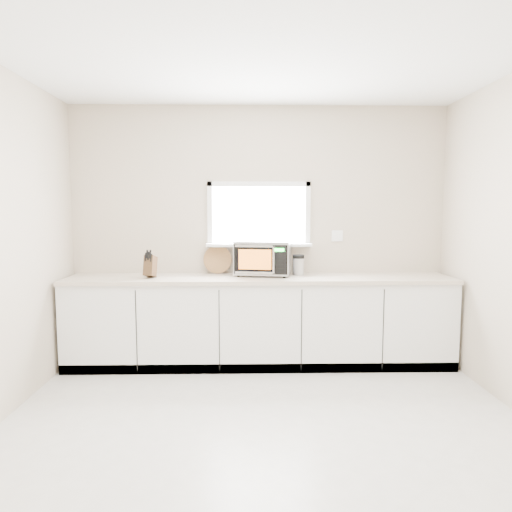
{
  "coord_description": "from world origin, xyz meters",
  "views": [
    {
      "loc": [
        -0.14,
        -2.93,
        1.61
      ],
      "look_at": [
        -0.04,
        1.55,
        1.15
      ],
      "focal_mm": 32.0,
      "sensor_mm": 36.0,
      "label": 1
    }
  ],
  "objects": [
    {
      "name": "coffee_grinder",
      "position": [
        0.41,
        1.81,
        1.03
      ],
      "size": [
        0.16,
        0.16,
        0.22
      ],
      "rotation": [
        0.0,
        0.0,
        0.35
      ],
      "color": "#ABADB2",
      "rests_on": "countertop"
    },
    {
      "name": "knife_block",
      "position": [
        -1.1,
        1.64,
        1.04
      ],
      "size": [
        0.12,
        0.21,
        0.29
      ],
      "rotation": [
        0.0,
        0.0,
        -0.13
      ],
      "color": "#432B17",
      "rests_on": "countertop"
    },
    {
      "name": "back_wall",
      "position": [
        0.0,
        2.0,
        1.36
      ],
      "size": [
        4.0,
        0.17,
        2.7
      ],
      "color": "#B6A990",
      "rests_on": "ground"
    },
    {
      "name": "cutting_board",
      "position": [
        -0.45,
        1.94,
        1.07
      ],
      "size": [
        0.3,
        0.07,
        0.3
      ],
      "primitive_type": "cylinder",
      "rotation": [
        1.4,
        0.0,
        0.0
      ],
      "color": "olive",
      "rests_on": "countertop"
    },
    {
      "name": "countertop",
      "position": [
        0.0,
        1.69,
        0.9
      ],
      "size": [
        3.92,
        0.64,
        0.04
      ],
      "primitive_type": "cube",
      "color": "beige",
      "rests_on": "cabinets"
    },
    {
      "name": "cabinets",
      "position": [
        0.0,
        1.7,
        0.44
      ],
      "size": [
        3.92,
        0.6,
        0.88
      ],
      "primitive_type": "cube",
      "color": "white",
      "rests_on": "ground"
    },
    {
      "name": "microwave",
      "position": [
        0.04,
        1.82,
        1.11
      ],
      "size": [
        0.63,
        0.53,
        0.36
      ],
      "rotation": [
        0.0,
        0.0,
        -0.17
      ],
      "color": "black",
      "rests_on": "countertop"
    },
    {
      "name": "ground",
      "position": [
        0.0,
        0.0,
        0.0
      ],
      "size": [
        4.0,
        4.0,
        0.0
      ],
      "primitive_type": "plane",
      "color": "beige",
      "rests_on": "ground"
    }
  ]
}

